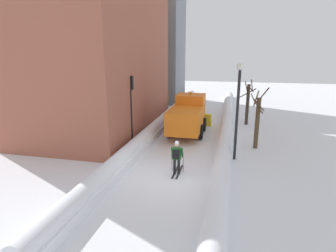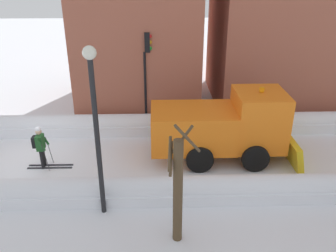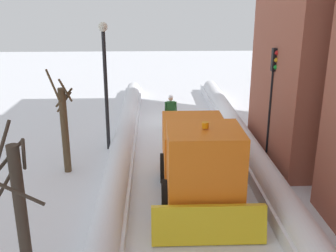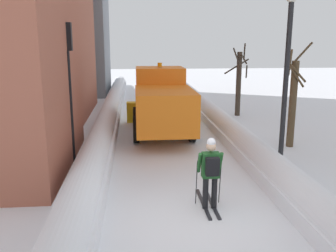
{
  "view_description": "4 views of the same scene",
  "coord_description": "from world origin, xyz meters",
  "px_view_note": "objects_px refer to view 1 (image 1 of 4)",
  "views": [
    {
      "loc": [
        3.0,
        -12.48,
        6.1
      ],
      "look_at": [
        -0.69,
        3.46,
        1.78
      ],
      "focal_mm": 29.58,
      "sensor_mm": 36.0,
      "label": 1
    },
    {
      "loc": [
        13.2,
        5.25,
        7.73
      ],
      "look_at": [
        0.35,
        5.65,
        1.73
      ],
      "focal_mm": 38.57,
      "sensor_mm": 36.0,
      "label": 2
    },
    {
      "loc": [
        1.33,
        20.27,
        6.59
      ],
      "look_at": [
        0.75,
        5.23,
        1.64
      ],
      "focal_mm": 42.39,
      "sensor_mm": 36.0,
      "label": 3
    },
    {
      "loc": [
        -1.36,
        -7.68,
        4.02
      ],
      "look_at": [
        -0.14,
        5.6,
        0.97
      ],
      "focal_mm": 39.12,
      "sensor_mm": 36.0,
      "label": 4
    }
  ],
  "objects_px": {
    "street_lamp": "(238,101)",
    "bare_tree_near": "(257,121)",
    "traffic_light_pole": "(131,97)",
    "skier": "(177,156)",
    "bare_tree_mid": "(248,103)",
    "plow_truck": "(188,115)"
  },
  "relations": [
    {
      "from": "bare_tree_mid",
      "to": "traffic_light_pole",
      "type": "bearing_deg",
      "value": -136.99
    },
    {
      "from": "traffic_light_pole",
      "to": "plow_truck",
      "type": "bearing_deg",
      "value": 44.15
    },
    {
      "from": "street_lamp",
      "to": "skier",
      "type": "bearing_deg",
      "value": -136.16
    },
    {
      "from": "skier",
      "to": "bare_tree_near",
      "type": "xyz_separation_m",
      "value": [
        4.29,
        5.21,
        0.82
      ]
    },
    {
      "from": "street_lamp",
      "to": "traffic_light_pole",
      "type": "bearing_deg",
      "value": 168.79
    },
    {
      "from": "street_lamp",
      "to": "bare_tree_mid",
      "type": "distance_m",
      "value": 8.95
    },
    {
      "from": "plow_truck",
      "to": "bare_tree_near",
      "type": "relative_size",
      "value": 1.47
    },
    {
      "from": "skier",
      "to": "bare_tree_near",
      "type": "relative_size",
      "value": 0.44
    },
    {
      "from": "skier",
      "to": "bare_tree_mid",
      "type": "bearing_deg",
      "value": 71.03
    },
    {
      "from": "skier",
      "to": "bare_tree_mid",
      "type": "height_order",
      "value": "bare_tree_mid"
    },
    {
      "from": "plow_truck",
      "to": "street_lamp",
      "type": "distance_m",
      "value": 6.15
    },
    {
      "from": "plow_truck",
      "to": "skier",
      "type": "distance_m",
      "value": 7.45
    },
    {
      "from": "plow_truck",
      "to": "traffic_light_pole",
      "type": "height_order",
      "value": "traffic_light_pole"
    },
    {
      "from": "skier",
      "to": "traffic_light_pole",
      "type": "xyz_separation_m",
      "value": [
        -3.94,
        4.18,
        2.25
      ]
    },
    {
      "from": "plow_truck",
      "to": "skier",
      "type": "xyz_separation_m",
      "value": [
        0.61,
        -7.41,
        -0.48
      ]
    },
    {
      "from": "street_lamp",
      "to": "bare_tree_near",
      "type": "relative_size",
      "value": 1.37
    },
    {
      "from": "plow_truck",
      "to": "traffic_light_pole",
      "type": "bearing_deg",
      "value": -135.85
    },
    {
      "from": "traffic_light_pole",
      "to": "bare_tree_near",
      "type": "xyz_separation_m",
      "value": [
        8.23,
        1.03,
        -1.43
      ]
    },
    {
      "from": "street_lamp",
      "to": "bare_tree_mid",
      "type": "bearing_deg",
      "value": 83.22
    },
    {
      "from": "bare_tree_mid",
      "to": "skier",
      "type": "bearing_deg",
      "value": -108.97
    },
    {
      "from": "skier",
      "to": "traffic_light_pole",
      "type": "height_order",
      "value": "traffic_light_pole"
    },
    {
      "from": "plow_truck",
      "to": "traffic_light_pole",
      "type": "relative_size",
      "value": 1.28
    }
  ]
}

